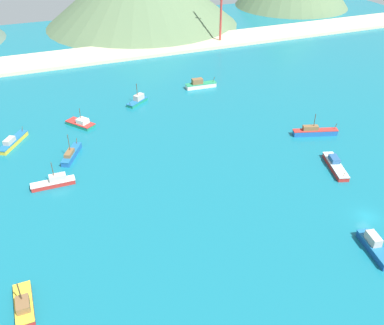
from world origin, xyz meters
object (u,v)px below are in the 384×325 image
(fishing_boat_4, at_px, (13,142))
(fishing_boat_2, at_px, (335,165))
(fishing_boat_10, at_px, (200,84))
(fishing_boat_12, at_px, (71,154))
(fishing_boat_0, at_px, (54,182))
(fishing_boat_6, at_px, (24,304))
(radio_tower, at_px, (221,4))
(fishing_boat_8, at_px, (314,132))
(fishing_boat_7, at_px, (138,100))
(fishing_boat_1, at_px, (375,247))
(fishing_boat_11, at_px, (81,123))

(fishing_boat_4, bearing_deg, fishing_boat_2, -29.82)
(fishing_boat_2, bearing_deg, fishing_boat_10, 100.45)
(fishing_boat_4, bearing_deg, fishing_boat_12, -42.04)
(fishing_boat_0, height_order, fishing_boat_4, fishing_boat_0)
(fishing_boat_6, bearing_deg, fishing_boat_12, 72.15)
(fishing_boat_2, relative_size, radio_tower, 0.36)
(fishing_boat_6, relative_size, fishing_boat_10, 0.83)
(fishing_boat_6, relative_size, fishing_boat_12, 0.89)
(fishing_boat_2, relative_size, fishing_boat_4, 1.09)
(fishing_boat_0, xyz_separation_m, fishing_boat_8, (62.89, -1.91, 0.08))
(fishing_boat_7, height_order, fishing_boat_10, fishing_boat_7)
(fishing_boat_2, relative_size, fishing_boat_6, 1.35)
(fishing_boat_1, xyz_separation_m, fishing_boat_8, (14.99, 38.06, -0.02))
(fishing_boat_10, bearing_deg, fishing_boat_7, -169.54)
(fishing_boat_12, bearing_deg, fishing_boat_10, 31.72)
(fishing_boat_6, bearing_deg, fishing_boat_0, 75.17)
(fishing_boat_0, relative_size, fishing_boat_1, 0.99)
(fishing_boat_8, relative_size, fishing_boat_11, 1.37)
(fishing_boat_6, distance_m, fishing_boat_11, 57.81)
(fishing_boat_2, distance_m, fishing_boat_12, 59.34)
(fishing_boat_10, bearing_deg, fishing_boat_4, -164.15)
(fishing_boat_7, distance_m, fishing_boat_12, 31.92)
(fishing_boat_0, xyz_separation_m, fishing_boat_2, (58.09, -16.36, -0.12))
(fishing_boat_0, relative_size, fishing_boat_7, 1.24)
(fishing_boat_6, bearing_deg, fishing_boat_11, 72.23)
(fishing_boat_2, height_order, fishing_boat_10, fishing_boat_10)
(fishing_boat_2, height_order, fishing_boat_8, fishing_boat_8)
(fishing_boat_2, distance_m, fishing_boat_4, 75.30)
(fishing_boat_11, bearing_deg, fishing_boat_0, -111.19)
(fishing_boat_12, bearing_deg, fishing_boat_0, -116.27)
(fishing_boat_10, xyz_separation_m, fishing_boat_12, (-43.31, -26.77, -0.24))
(fishing_boat_4, height_order, fishing_boat_7, fishing_boat_7)
(fishing_boat_4, height_order, fishing_boat_6, fishing_boat_6)
(fishing_boat_7, bearing_deg, radio_tower, 43.03)
(fishing_boat_8, bearing_deg, fishing_boat_4, 161.85)
(fishing_boat_0, bearing_deg, fishing_boat_2, -15.73)
(fishing_boat_0, xyz_separation_m, fishing_boat_11, (9.67, 24.93, -0.13))
(fishing_boat_0, xyz_separation_m, fishing_boat_7, (27.22, 32.96, 0.02))
(fishing_boat_2, xyz_separation_m, fishing_boat_12, (-53.12, 26.44, 0.03))
(fishing_boat_6, bearing_deg, fishing_boat_8, 21.71)
(fishing_boat_1, bearing_deg, fishing_boat_7, 105.83)
(fishing_boat_8, bearing_deg, fishing_boat_1, -111.50)
(fishing_boat_6, xyz_separation_m, fishing_boat_12, (12.95, 40.20, 0.03))
(fishing_boat_8, bearing_deg, fishing_boat_10, 110.65)
(fishing_boat_7, bearing_deg, fishing_boat_10, 10.46)
(fishing_boat_0, distance_m, fishing_boat_1, 62.38)
(fishing_boat_7, distance_m, radio_tower, 64.96)
(fishing_boat_7, xyz_separation_m, fishing_boat_10, (21.06, 3.89, 0.14))
(fishing_boat_1, distance_m, fishing_boat_8, 40.90)
(fishing_boat_10, height_order, fishing_boat_11, fishing_boat_11)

